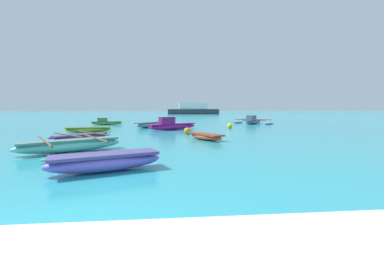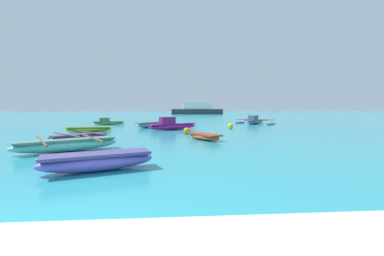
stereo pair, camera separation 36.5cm
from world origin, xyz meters
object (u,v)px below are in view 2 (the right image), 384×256
moored_boat_2 (67,145)px  moored_boat_5 (89,129)px  moored_boat_0 (98,161)px  moored_boat_7 (79,137)px  moored_boat_6 (255,121)px  distant_ferry (197,110)px  moored_boat_3 (108,122)px  moored_boat_8 (172,125)px  moored_boat_9 (159,123)px  moored_boat_1 (204,136)px  mooring_buoy_0 (231,126)px  moored_boat_4 (149,125)px  mooring_buoy_1 (187,131)px

moored_boat_2 → moored_boat_5: bearing=71.4°
moored_boat_0 → moored_boat_7: moored_boat_0 is taller
moored_boat_6 → distant_ferry: 39.86m
moored_boat_3 → moored_boat_8: bearing=-49.8°
moored_boat_2 → moored_boat_3: 16.17m
moored_boat_7 → moored_boat_9: size_ratio=1.38×
moored_boat_0 → moored_boat_9: bearing=66.7°
moored_boat_1 → moored_boat_8: size_ratio=0.63×
moored_boat_3 → distant_ferry: bearing=67.7°
moored_boat_0 → moored_boat_3: moored_boat_3 is taller
moored_boat_9 → mooring_buoy_0: (6.03, -4.49, -0.00)m
moored_boat_4 → mooring_buoy_1: bearing=-114.3°
moored_boat_4 → distant_ferry: distant_ferry is taller
moored_boat_1 → distant_ferry: (4.57, 52.34, 0.98)m
moored_boat_2 → distant_ferry: 56.48m
moored_boat_8 → mooring_buoy_1: size_ratio=9.13×
mooring_buoy_0 → moored_boat_9: bearing=143.4°
moored_boat_3 → mooring_buoy_0: size_ratio=7.34×
moored_boat_5 → moored_boat_9: (4.56, 6.59, 0.02)m
moored_boat_7 → moored_boat_9: 12.03m
moored_boat_3 → moored_boat_5: (0.60, -7.80, -0.05)m
moored_boat_6 → moored_boat_7: 18.21m
moored_boat_4 → moored_boat_9: (0.72, 3.00, -0.05)m
moored_boat_4 → moored_boat_2: bearing=-151.8°
moored_boat_0 → moored_boat_4: 15.03m
moored_boat_0 → moored_boat_7: 7.08m
moored_boat_2 → moored_boat_6: moored_boat_6 is taller
moored_boat_9 → moored_boat_7: bearing=-144.4°
moored_boat_1 → moored_boat_9: bearing=164.5°
moored_boat_8 → mooring_buoy_0: bearing=-20.7°
moored_boat_3 → moored_boat_7: bearing=-86.9°
mooring_buoy_0 → distant_ferry: (1.53, 45.22, 0.95)m
moored_boat_8 → moored_boat_7: bearing=-158.1°
moored_boat_0 → moored_boat_1: bearing=39.1°
moored_boat_0 → moored_boat_2: (-2.08, 3.25, -0.02)m
moored_boat_4 → moored_boat_8: (2.00, -2.31, 0.09)m
moored_boat_7 → mooring_buoy_1: bearing=-17.5°
moored_boat_2 → moored_boat_4: (2.06, 11.78, 0.01)m
distant_ferry → moored_boat_2: bearing=-100.5°
moored_boat_5 → moored_boat_8: 5.99m
moored_boat_5 → moored_boat_7: 5.05m
moored_boat_0 → distant_ferry: distant_ferry is taller
moored_boat_1 → moored_boat_7: size_ratio=0.65×
moored_boat_9 → mooring_buoy_0: 7.52m
moored_boat_6 → moored_boat_8: (-8.52, -6.26, 0.05)m
moored_boat_7 → mooring_buoy_0: (9.51, 7.03, 0.03)m
moored_boat_1 → moored_boat_5: moored_boat_5 is taller
moored_boat_5 → moored_boat_7: bearing=-87.0°
moored_boat_0 → moored_boat_5: size_ratio=0.97×
moored_boat_3 → moored_boat_9: (5.16, -1.21, -0.03)m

